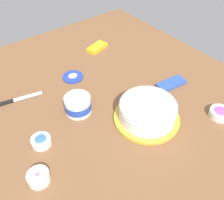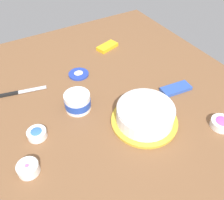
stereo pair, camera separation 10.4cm
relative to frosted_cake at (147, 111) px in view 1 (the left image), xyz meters
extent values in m
plane|color=brown|center=(0.11, -0.25, -0.05)|extent=(1.54, 1.54, 0.00)
cylinder|color=gold|center=(0.00, 0.00, -0.04)|extent=(0.30, 0.30, 0.01)
cylinder|color=#DBB77A|center=(0.00, 0.00, -0.01)|extent=(0.23, 0.23, 0.05)
cylinder|color=white|center=(0.00, 0.00, 0.00)|extent=(0.25, 0.25, 0.06)
ellipsoid|color=white|center=(0.00, 0.00, 0.04)|extent=(0.25, 0.25, 0.04)
cylinder|color=white|center=(0.22, -0.23, -0.01)|extent=(0.12, 0.12, 0.08)
cylinder|color=#2347B2|center=(0.22, -0.23, -0.01)|extent=(0.12, 0.12, 0.04)
cylinder|color=white|center=(0.22, -0.23, 0.03)|extent=(0.10, 0.10, 0.01)
cylinder|color=#233DAD|center=(0.11, -0.46, -0.05)|extent=(0.11, 0.11, 0.01)
ellipsoid|color=white|center=(0.11, -0.46, -0.04)|extent=(0.05, 0.04, 0.01)
cube|color=silver|center=(0.37, -0.46, -0.04)|extent=(0.14, 0.05, 0.00)
cube|color=black|center=(0.48, -0.49, -0.04)|extent=(0.10, 0.04, 0.01)
cylinder|color=white|center=(0.52, -0.01, -0.03)|extent=(0.08, 0.08, 0.04)
cylinder|color=pink|center=(0.52, -0.01, -0.03)|extent=(0.07, 0.07, 0.01)
ellipsoid|color=pink|center=(0.52, -0.01, -0.02)|extent=(0.06, 0.06, 0.02)
cylinder|color=white|center=(-0.28, 0.19, -0.03)|extent=(0.10, 0.10, 0.03)
cylinder|color=#B251C6|center=(-0.28, 0.19, -0.03)|extent=(0.08, 0.08, 0.01)
ellipsoid|color=#B251C6|center=(-0.28, 0.19, -0.02)|extent=(0.07, 0.07, 0.02)
cylinder|color=white|center=(0.44, -0.16, -0.03)|extent=(0.08, 0.08, 0.03)
cylinder|color=blue|center=(0.44, -0.16, -0.03)|extent=(0.07, 0.07, 0.01)
ellipsoid|color=blue|center=(0.44, -0.16, -0.02)|extent=(0.06, 0.06, 0.02)
cube|color=yellow|center=(-0.16, -0.63, -0.04)|extent=(0.15, 0.10, 0.02)
cube|color=#2D51B2|center=(-0.27, -0.10, -0.04)|extent=(0.16, 0.08, 0.02)
camera|label=1|loc=(0.58, 0.50, 0.77)|focal=38.97mm
camera|label=2|loc=(0.49, 0.55, 0.77)|focal=38.97mm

